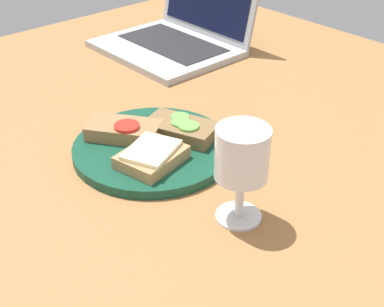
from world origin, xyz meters
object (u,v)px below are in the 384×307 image
(plate, at_px, (153,148))
(sandwich_with_cucumber, at_px, (181,129))
(laptop, at_px, (179,31))
(wine_glass, at_px, (242,158))
(sandwich_with_cheese, at_px, (152,156))
(sandwich_with_tomato, at_px, (124,130))

(plate, xyz_separation_m, sandwich_with_cucumber, (0.01, 0.05, 0.02))
(plate, relative_size, laptop, 0.85)
(plate, relative_size, sandwich_with_cucumber, 1.95)
(plate, xyz_separation_m, wine_glass, (0.21, -0.02, 0.09))
(laptop, bearing_deg, wine_glass, -33.72)
(sandwich_with_cheese, xyz_separation_m, wine_glass, (0.16, 0.02, 0.07))
(wine_glass, bearing_deg, sandwich_with_tomato, -179.38)
(sandwich_with_cucumber, xyz_separation_m, laptop, (-0.33, 0.29, 0.01))
(sandwich_with_tomato, distance_m, sandwich_with_cheese, 0.09)
(plate, bearing_deg, sandwich_with_cucumber, 80.46)
(plate, bearing_deg, sandwich_with_cheese, -39.35)
(sandwich_with_cheese, bearing_deg, plate, 140.65)
(plate, height_order, sandwich_with_cucumber, sandwich_with_cucumber)
(sandwich_with_cucumber, distance_m, wine_glass, 0.22)
(sandwich_with_cheese, height_order, sandwich_with_cucumber, sandwich_with_cucumber)
(plate, relative_size, wine_glass, 1.88)
(sandwich_with_cheese, bearing_deg, sandwich_with_tomato, 170.67)
(sandwich_with_cucumber, bearing_deg, wine_glass, -19.43)
(sandwich_with_tomato, distance_m, sandwich_with_cucumber, 0.09)
(sandwich_with_tomato, xyz_separation_m, laptop, (-0.28, 0.36, 0.01))
(laptop, bearing_deg, sandwich_with_tomato, -52.39)
(sandwich_with_cheese, relative_size, laptop, 0.36)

